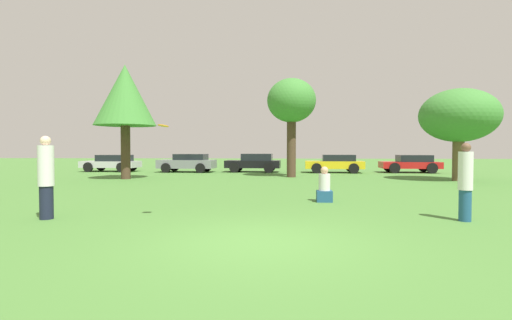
{
  "coord_description": "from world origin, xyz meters",
  "views": [
    {
      "loc": [
        0.4,
        -6.62,
        1.64
      ],
      "look_at": [
        -0.3,
        3.16,
        1.36
      ],
      "focal_mm": 26.48,
      "sensor_mm": 36.0,
      "label": 1
    }
  ],
  "objects_px": {
    "bystander_sitting": "(324,187)",
    "parked_car_red": "(411,163)",
    "tree_2": "(459,116)",
    "parked_car_silver": "(112,163)",
    "person_thrower": "(46,177)",
    "parked_car_grey": "(188,162)",
    "parked_car_yellow": "(335,163)",
    "frisbee": "(163,126)",
    "tree_0": "(125,96)",
    "tree_1": "(291,103)",
    "parked_car_black": "(254,162)",
    "person_catcher": "(465,181)"
  },
  "relations": [
    {
      "from": "frisbee",
      "to": "parked_car_silver",
      "type": "xyz_separation_m",
      "value": [
        -9.83,
        18.44,
        -1.51
      ]
    },
    {
      "from": "person_catcher",
      "to": "frisbee",
      "type": "relative_size",
      "value": 7.1
    },
    {
      "from": "tree_1",
      "to": "tree_2",
      "type": "relative_size",
      "value": 1.22
    },
    {
      "from": "tree_0",
      "to": "parked_car_yellow",
      "type": "bearing_deg",
      "value": 27.69
    },
    {
      "from": "tree_2",
      "to": "parked_car_grey",
      "type": "relative_size",
      "value": 1.17
    },
    {
      "from": "tree_0",
      "to": "parked_car_silver",
      "type": "bearing_deg",
      "value": 120.26
    },
    {
      "from": "person_thrower",
      "to": "tree_1",
      "type": "distance_m",
      "value": 15.43
    },
    {
      "from": "tree_0",
      "to": "tree_1",
      "type": "distance_m",
      "value": 9.36
    },
    {
      "from": "bystander_sitting",
      "to": "tree_1",
      "type": "bearing_deg",
      "value": 94.38
    },
    {
      "from": "frisbee",
      "to": "tree_0",
      "type": "xyz_separation_m",
      "value": [
        -5.91,
        11.73,
        2.37
      ]
    },
    {
      "from": "bystander_sitting",
      "to": "parked_car_red",
      "type": "distance_m",
      "value": 17.11
    },
    {
      "from": "tree_2",
      "to": "parked_car_yellow",
      "type": "xyz_separation_m",
      "value": [
        -5.4,
        6.45,
        -2.68
      ]
    },
    {
      "from": "person_thrower",
      "to": "parked_car_grey",
      "type": "bearing_deg",
      "value": 91.48
    },
    {
      "from": "frisbee",
      "to": "parked_car_black",
      "type": "bearing_deg",
      "value": 87.93
    },
    {
      "from": "bystander_sitting",
      "to": "parked_car_red",
      "type": "height_order",
      "value": "parked_car_red"
    },
    {
      "from": "person_thrower",
      "to": "parked_car_red",
      "type": "xyz_separation_m",
      "value": [
        14.5,
        18.69,
        -0.32
      ]
    },
    {
      "from": "parked_car_grey",
      "to": "parked_car_black",
      "type": "distance_m",
      "value": 4.76
    },
    {
      "from": "person_thrower",
      "to": "tree_2",
      "type": "xyz_separation_m",
      "value": [
        14.58,
        11.75,
        2.36
      ]
    },
    {
      "from": "person_catcher",
      "to": "tree_0",
      "type": "bearing_deg",
      "value": -44.05
    },
    {
      "from": "bystander_sitting",
      "to": "tree_0",
      "type": "xyz_separation_m",
      "value": [
        -9.93,
        8.35,
        4.1
      ]
    },
    {
      "from": "person_catcher",
      "to": "frisbee",
      "type": "height_order",
      "value": "frisbee"
    },
    {
      "from": "bystander_sitting",
      "to": "person_thrower",
      "type": "bearing_deg",
      "value": -153.57
    },
    {
      "from": "parked_car_red",
      "to": "parked_car_silver",
      "type": "bearing_deg",
      "value": 3.46
    },
    {
      "from": "person_thrower",
      "to": "tree_0",
      "type": "xyz_separation_m",
      "value": [
        -3.11,
        11.75,
        3.55
      ]
    },
    {
      "from": "person_catcher",
      "to": "frisbee",
      "type": "distance_m",
      "value": 7.0
    },
    {
      "from": "parked_car_silver",
      "to": "parked_car_black",
      "type": "bearing_deg",
      "value": -176.6
    },
    {
      "from": "tree_1",
      "to": "parked_car_yellow",
      "type": "bearing_deg",
      "value": 54.34
    },
    {
      "from": "parked_car_silver",
      "to": "parked_car_black",
      "type": "xyz_separation_m",
      "value": [
        10.5,
        0.1,
        0.04
      ]
    },
    {
      "from": "person_thrower",
      "to": "parked_car_yellow",
      "type": "height_order",
      "value": "person_thrower"
    },
    {
      "from": "person_thrower",
      "to": "parked_car_black",
      "type": "height_order",
      "value": "person_thrower"
    },
    {
      "from": "bystander_sitting",
      "to": "tree_1",
      "type": "height_order",
      "value": "tree_1"
    },
    {
      "from": "person_catcher",
      "to": "bystander_sitting",
      "type": "bearing_deg",
      "value": -48.7
    },
    {
      "from": "frisbee",
      "to": "parked_car_silver",
      "type": "height_order",
      "value": "frisbee"
    },
    {
      "from": "parked_car_silver",
      "to": "frisbee",
      "type": "bearing_deg",
      "value": 120.9
    },
    {
      "from": "person_thrower",
      "to": "frisbee",
      "type": "relative_size",
      "value": 7.77
    },
    {
      "from": "person_thrower",
      "to": "frisbee",
      "type": "distance_m",
      "value": 3.04
    },
    {
      "from": "tree_0",
      "to": "parked_car_red",
      "type": "height_order",
      "value": "tree_0"
    },
    {
      "from": "bystander_sitting",
      "to": "parked_car_silver",
      "type": "xyz_separation_m",
      "value": [
        -13.85,
        15.07,
        0.21
      ]
    },
    {
      "from": "tree_2",
      "to": "parked_car_silver",
      "type": "height_order",
      "value": "tree_2"
    },
    {
      "from": "parked_car_silver",
      "to": "tree_0",
      "type": "bearing_deg",
      "value": 123.11
    },
    {
      "from": "parked_car_red",
      "to": "bystander_sitting",
      "type": "bearing_deg",
      "value": 66.2
    },
    {
      "from": "parked_car_silver",
      "to": "parked_car_yellow",
      "type": "xyz_separation_m",
      "value": [
        16.21,
        -0.26,
        0.01
      ]
    },
    {
      "from": "tree_0",
      "to": "parked_car_grey",
      "type": "distance_m",
      "value": 7.68
    },
    {
      "from": "person_thrower",
      "to": "tree_2",
      "type": "height_order",
      "value": "tree_2"
    },
    {
      "from": "person_thrower",
      "to": "tree_1",
      "type": "bearing_deg",
      "value": 63.9
    },
    {
      "from": "tree_0",
      "to": "parked_car_grey",
      "type": "xyz_separation_m",
      "value": [
        1.84,
        6.39,
        -3.85
      ]
    },
    {
      "from": "frisbee",
      "to": "tree_2",
      "type": "bearing_deg",
      "value": 44.87
    },
    {
      "from": "tree_1",
      "to": "parked_car_black",
      "type": "height_order",
      "value": "tree_1"
    },
    {
      "from": "tree_0",
      "to": "parked_car_silver",
      "type": "distance_m",
      "value": 8.69
    },
    {
      "from": "tree_0",
      "to": "tree_2",
      "type": "height_order",
      "value": "tree_0"
    }
  ]
}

